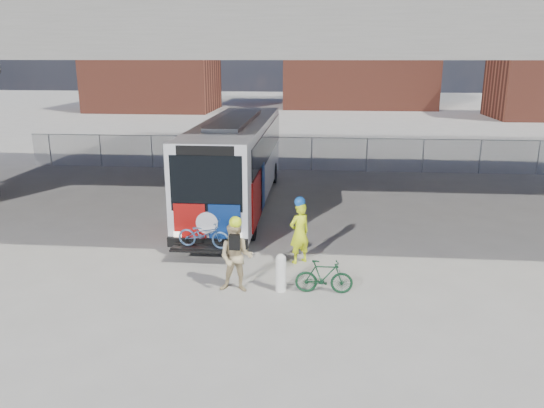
# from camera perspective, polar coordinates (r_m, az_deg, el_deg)

# --- Properties ---
(ground) EXTENTS (160.00, 160.00, 0.00)m
(ground) POSITION_cam_1_polar(r_m,az_deg,el_deg) (17.97, 0.32, -4.20)
(ground) COLOR #9E9991
(ground) RESTS_ON ground
(bus) EXTENTS (2.67, 12.95, 3.69)m
(bus) POSITION_cam_1_polar(r_m,az_deg,el_deg) (22.14, -3.83, 5.21)
(bus) COLOR silver
(bus) RESTS_ON ground
(overpass) EXTENTS (40.00, 16.00, 7.95)m
(overpass) POSITION_cam_1_polar(r_m,az_deg,el_deg) (20.91, 1.32, 16.84)
(overpass) COLOR #605E59
(overpass) RESTS_ON ground
(chainlink_fence) EXTENTS (30.00, 0.06, 30.00)m
(chainlink_fence) POSITION_cam_1_polar(r_m,az_deg,el_deg) (29.26, 2.33, 6.40)
(chainlink_fence) COLOR gray
(chainlink_fence) RESTS_ON ground
(brick_buildings) EXTENTS (54.00, 22.00, 12.00)m
(brick_buildings) POSITION_cam_1_polar(r_m,az_deg,el_deg) (65.08, 5.19, 14.92)
(brick_buildings) COLOR brown
(brick_buildings) RESTS_ON ground
(smokestack) EXTENTS (2.20, 2.20, 25.00)m
(smokestack) POSITION_cam_1_polar(r_m,az_deg,el_deg) (73.23, 16.04, 20.03)
(smokestack) COLOR brown
(smokestack) RESTS_ON ground
(bollard) EXTENTS (0.28, 0.28, 1.06)m
(bollard) POSITION_cam_1_polar(r_m,az_deg,el_deg) (14.22, 0.95, -7.24)
(bollard) COLOR silver
(bollard) RESTS_ON ground
(cyclist_hivis) EXTENTS (0.83, 0.78, 2.08)m
(cyclist_hivis) POSITION_cam_1_polar(r_m,az_deg,el_deg) (16.01, 2.97, -2.93)
(cyclist_hivis) COLOR #DDF419
(cyclist_hivis) RESTS_ON ground
(cyclist_tan) EXTENTS (0.94, 0.74, 2.09)m
(cyclist_tan) POSITION_cam_1_polar(r_m,az_deg,el_deg) (14.09, -3.89, -5.64)
(cyclist_tan) COLOR tan
(cyclist_tan) RESTS_ON ground
(bike_parked) EXTENTS (1.54, 0.44, 0.92)m
(bike_parked) POSITION_cam_1_polar(r_m,az_deg,el_deg) (14.21, 5.61, -7.80)
(bike_parked) COLOR #123920
(bike_parked) RESTS_ON ground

